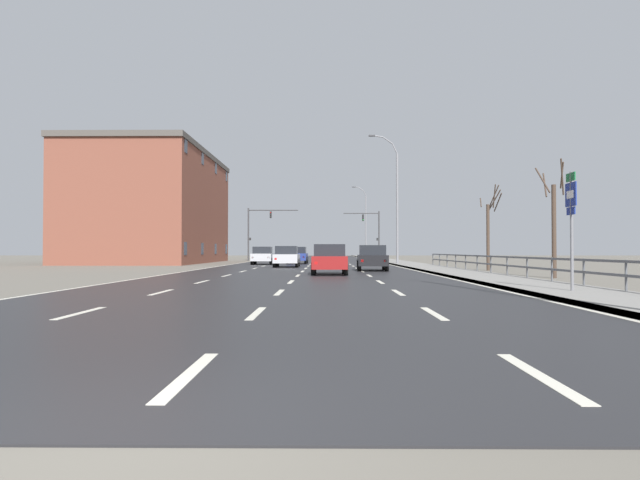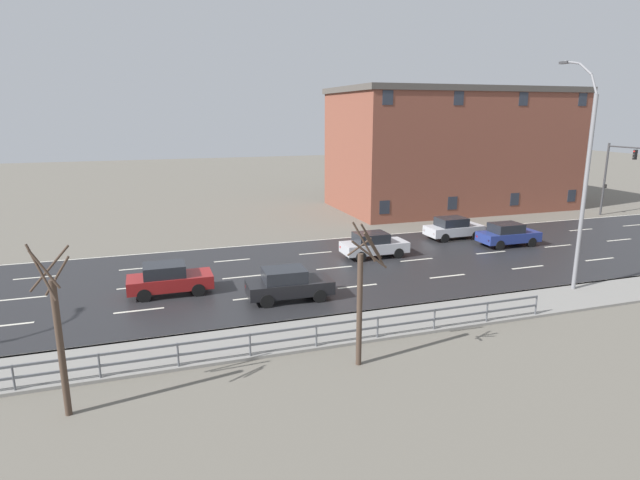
# 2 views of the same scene
# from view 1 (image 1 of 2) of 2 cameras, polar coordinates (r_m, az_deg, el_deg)

# --- Properties ---
(ground_plane) EXTENTS (160.00, 160.00, 0.12)m
(ground_plane) POSITION_cam_1_polar(r_m,az_deg,el_deg) (51.61, -0.92, -2.53)
(ground_plane) COLOR #666056
(road_asphalt_strip) EXTENTS (14.00, 120.00, 0.03)m
(road_asphalt_strip) POSITION_cam_1_polar(r_m,az_deg,el_deg) (63.59, -0.63, -2.18)
(road_asphalt_strip) COLOR #232326
(road_asphalt_strip) RESTS_ON ground
(sidewalk_right) EXTENTS (3.00, 120.00, 0.12)m
(sidewalk_right) POSITION_cam_1_polar(r_m,az_deg,el_deg) (63.97, 6.94, -2.12)
(sidewalk_right) COLOR gray
(sidewalk_right) RESTS_ON ground
(guardrail) EXTENTS (0.07, 33.35, 1.00)m
(guardrail) POSITION_cam_1_polar(r_m,az_deg,el_deg) (28.53, 17.90, -2.13)
(guardrail) COLOR #515459
(guardrail) RESTS_ON ground
(street_lamp_midground) EXTENTS (2.59, 0.24, 11.36)m
(street_lamp_midground) POSITION_cam_1_polar(r_m,az_deg,el_deg) (48.71, 7.78, 4.01)
(street_lamp_midground) COLOR slate
(street_lamp_midground) RESTS_ON ground
(street_lamp_distant) EXTENTS (2.24, 0.24, 11.20)m
(street_lamp_distant) POSITION_cam_1_polar(r_m,az_deg,el_deg) (86.38, 4.66, 1.77)
(street_lamp_distant) COLOR slate
(street_lamp_distant) RESTS_ON ground
(highway_sign) EXTENTS (0.09, 0.68, 3.51)m
(highway_sign) POSITION_cam_1_polar(r_m,az_deg,el_deg) (17.37, 24.45, 2.28)
(highway_sign) COLOR slate
(highway_sign) RESTS_ON ground
(traffic_signal_right) EXTENTS (4.45, 0.36, 6.05)m
(traffic_signal_right) POSITION_cam_1_polar(r_m,az_deg,el_deg) (68.21, 5.46, 1.19)
(traffic_signal_right) COLOR #38383A
(traffic_signal_right) RESTS_ON ground
(traffic_signal_left) EXTENTS (6.02, 0.36, 6.30)m
(traffic_signal_left) POSITION_cam_1_polar(r_m,az_deg,el_deg) (66.63, -6.41, 1.48)
(traffic_signal_left) COLOR #38383A
(traffic_signal_left) RESTS_ON ground
(car_near_right) EXTENTS (1.90, 4.13, 1.57)m
(car_near_right) POSITION_cam_1_polar(r_m,az_deg,el_deg) (48.90, -5.90, -1.59)
(car_near_right) COLOR #B7B7BC
(car_near_right) RESTS_ON ground
(car_distant) EXTENTS (1.96, 4.17, 1.57)m
(car_distant) POSITION_cam_1_polar(r_m,az_deg,el_deg) (34.18, 5.39, -1.83)
(car_distant) COLOR black
(car_distant) RESTS_ON ground
(car_near_left) EXTENTS (1.84, 4.10, 1.57)m
(car_near_left) POSITION_cam_1_polar(r_m,az_deg,el_deg) (41.25, -3.43, -1.69)
(car_near_left) COLOR #B7B7BC
(car_near_left) RESTS_ON ground
(car_far_left) EXTENTS (1.84, 4.10, 1.57)m
(car_far_left) POSITION_cam_1_polar(r_m,az_deg,el_deg) (28.63, 0.97, -1.98)
(car_far_left) COLOR maroon
(car_far_left) RESTS_ON ground
(car_mid_centre) EXTENTS (1.88, 4.12, 1.57)m
(car_mid_centre) POSITION_cam_1_polar(r_m,az_deg,el_deg) (51.06, -2.34, -1.57)
(car_mid_centre) COLOR navy
(car_mid_centre) RESTS_ON ground
(brick_building) EXTENTS (11.58, 21.79, 11.07)m
(brick_building) POSITION_cam_1_polar(r_m,az_deg,el_deg) (58.40, -16.79, 3.19)
(brick_building) COLOR brown
(brick_building) RESTS_ON ground
(bare_tree_near) EXTENTS (1.22, 1.18, 5.37)m
(bare_tree_near) POSITION_cam_1_polar(r_m,az_deg,el_deg) (27.23, 22.93, 1.56)
(bare_tree_near) COLOR #423328
(bare_tree_near) RESTS_ON ground
(bare_tree_mid) EXTENTS (1.31, 1.43, 5.35)m
(bare_tree_mid) POSITION_cam_1_polar(r_m,az_deg,el_deg) (36.19, 16.99, 0.95)
(bare_tree_mid) COLOR #423328
(bare_tree_mid) RESTS_ON ground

